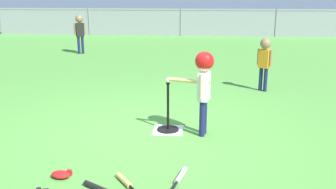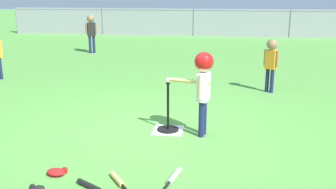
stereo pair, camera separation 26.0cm
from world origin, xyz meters
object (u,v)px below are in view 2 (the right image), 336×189
(fielder_deep_center, at_px, (271,58))
(glove_by_plate, at_px, (56,172))
(fielder_near_left, at_px, (91,28))
(batter_child, at_px, (203,77))
(spare_bat_black, at_px, (93,187))
(baseball_on_tee, at_px, (168,80))
(spare_bat_silver, at_px, (172,178))
(spare_bat_wood, at_px, (119,182))
(batting_tee, at_px, (168,123))

(fielder_deep_center, height_order, glove_by_plate, fielder_deep_center)
(fielder_near_left, bearing_deg, fielder_deep_center, -39.60)
(batter_child, xyz_separation_m, spare_bat_black, (-1.06, -1.70, -0.83))
(fielder_deep_center, xyz_separation_m, glove_by_plate, (-2.82, -3.94, -0.65))
(batter_child, bearing_deg, baseball_on_tee, 165.33)
(batter_child, height_order, glove_by_plate, batter_child)
(fielder_near_left, distance_m, spare_bat_silver, 8.83)
(fielder_near_left, xyz_separation_m, spare_bat_silver, (3.52, -8.07, -0.75))
(baseball_on_tee, height_order, batter_child, batter_child)
(spare_bat_wood, bearing_deg, glove_by_plate, 171.11)
(fielder_deep_center, bearing_deg, batter_child, -116.26)
(batter_child, height_order, spare_bat_silver, batter_child)
(baseball_on_tee, height_order, fielder_deep_center, fielder_deep_center)
(fielder_deep_center, xyz_separation_m, fielder_near_left, (-5.02, 4.15, 0.09))
(spare_bat_silver, xyz_separation_m, spare_bat_wood, (-0.56, -0.14, 0.00))
(batter_child, distance_m, spare_bat_black, 2.16)
(glove_by_plate, bearing_deg, spare_bat_wood, -8.89)
(fielder_deep_center, distance_m, spare_bat_silver, 4.24)
(batting_tee, bearing_deg, spare_bat_wood, -100.70)
(baseball_on_tee, bearing_deg, glove_by_plate, -124.65)
(fielder_deep_center, bearing_deg, spare_bat_wood, -116.94)
(fielder_near_left, bearing_deg, baseball_on_tee, -63.40)
(spare_bat_wood, bearing_deg, baseball_on_tee, 79.30)
(batting_tee, height_order, spare_bat_black, batting_tee)
(batting_tee, distance_m, glove_by_plate, 1.89)
(batting_tee, bearing_deg, batter_child, -14.67)
(batter_child, xyz_separation_m, fielder_deep_center, (1.24, 2.52, -0.17))
(fielder_deep_center, relative_size, spare_bat_wood, 2.02)
(fielder_near_left, relative_size, spare_bat_black, 2.05)
(spare_bat_silver, distance_m, spare_bat_black, 0.85)
(fielder_deep_center, relative_size, glove_by_plate, 4.30)
(batter_child, relative_size, fielder_deep_center, 1.12)
(spare_bat_silver, bearing_deg, batter_child, 79.42)
(fielder_near_left, xyz_separation_m, spare_bat_wood, (2.96, -8.21, -0.75))
(fielder_deep_center, height_order, fielder_near_left, fielder_near_left)
(batter_child, bearing_deg, glove_by_plate, -137.99)
(batting_tee, bearing_deg, fielder_near_left, 116.60)
(batting_tee, xyz_separation_m, spare_bat_black, (-0.56, -1.83, -0.09))
(fielder_deep_center, distance_m, fielder_near_left, 6.52)
(baseball_on_tee, relative_size, spare_bat_black, 0.13)
(fielder_near_left, bearing_deg, batter_child, -60.47)
(batting_tee, relative_size, spare_bat_silver, 1.07)
(spare_bat_silver, height_order, spare_bat_black, same)
(fielder_near_left, relative_size, glove_by_plate, 4.86)
(spare_bat_black, bearing_deg, baseball_on_tee, 73.06)
(batting_tee, relative_size, fielder_deep_center, 0.68)
(batting_tee, height_order, fielder_deep_center, fielder_deep_center)
(spare_bat_wood, bearing_deg, batting_tee, 79.30)
(spare_bat_silver, bearing_deg, fielder_deep_center, 69.00)
(glove_by_plate, bearing_deg, batter_child, 42.01)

